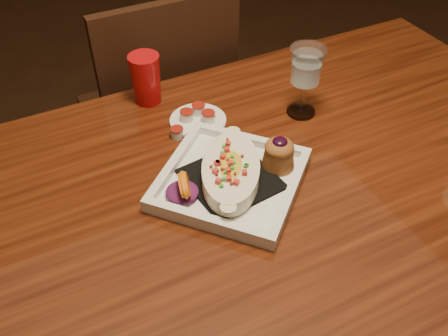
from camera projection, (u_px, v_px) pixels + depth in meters
name	position (u px, v px, depth m)	size (l,w,h in m)	color
table	(263.00, 216.00, 1.07)	(1.50, 0.90, 0.75)	maroon
chair_far	(162.00, 114.00, 1.59)	(0.42, 0.42, 0.93)	black
plate	(235.00, 173.00, 0.99)	(0.37, 0.37, 0.08)	white
goblet	(306.00, 70.00, 1.11)	(0.08, 0.08, 0.17)	silver
saucer	(198.00, 119.00, 1.15)	(0.13, 0.13, 0.09)	white
creamer_loose	(177.00, 132.00, 1.11)	(0.03, 0.03, 0.02)	silver
red_tumbler	(146.00, 79.00, 1.18)	(0.07, 0.07, 0.12)	red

